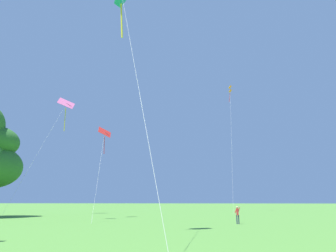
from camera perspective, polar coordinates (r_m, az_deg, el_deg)
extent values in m
cube|color=orange|center=(50.79, 11.35, 7.04)|extent=(0.51, 0.50, 0.49)
cube|color=orange|center=(50.56, 11.39, 6.36)|extent=(0.51, 0.50, 0.49)
cylinder|color=#3F382D|center=(50.67, 11.37, 6.70)|extent=(0.03, 0.03, 0.92)
cylinder|color=red|center=(50.24, 11.29, 5.32)|extent=(0.31, 0.06, 1.75)
cylinder|color=silver|center=(42.51, 11.61, -2.61)|extent=(1.52, 11.57, 18.74)
cube|color=red|center=(29.97, -11.59, -1.12)|extent=(1.12, 1.34, 1.10)
cylinder|color=#3F382D|center=(29.97, -11.59, -1.12)|extent=(0.92, 0.25, 0.57)
cylinder|color=red|center=(29.70, -11.67, -3.46)|extent=(0.13, 0.11, 1.69)
cylinder|color=silver|center=(25.56, -12.56, -7.89)|extent=(1.87, 7.49, 7.71)
cylinder|color=yellow|center=(17.89, -8.55, 18.98)|extent=(0.32, 0.33, 2.39)
cylinder|color=silver|center=(12.20, -6.05, 10.31)|extent=(3.53, 7.51, 12.74)
cube|color=pink|center=(40.55, -18.25, 4.01)|extent=(1.74, 1.80, 1.63)
cylinder|color=#3F382D|center=(40.55, -18.25, 4.01)|extent=(1.47, 0.19, 0.81)
cylinder|color=yellow|center=(40.03, -18.45, 1.15)|extent=(0.10, 0.17, 2.92)
cylinder|color=silver|center=(36.06, -22.73, -4.42)|extent=(1.63, 7.80, 13.12)
cylinder|color=#2D3351|center=(21.21, 12.89, -16.45)|extent=(0.07, 0.07, 0.55)
cylinder|color=#2D3351|center=(21.21, 12.57, -16.46)|extent=(0.07, 0.07, 0.55)
cube|color=red|center=(21.19, 12.66, -15.16)|extent=(0.15, 0.14, 0.41)
cylinder|color=red|center=(21.18, 12.89, -14.88)|extent=(0.19, 0.08, 0.38)
cylinder|color=red|center=(21.19, 12.41, -14.90)|extent=(0.19, 0.08, 0.38)
sphere|color=tan|center=(21.18, 12.62, -14.41)|extent=(0.15, 0.15, 0.15)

